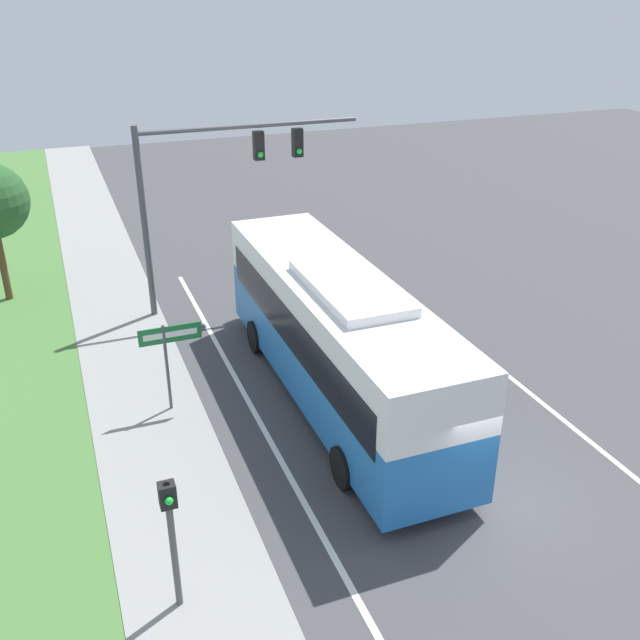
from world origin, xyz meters
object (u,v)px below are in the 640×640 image
bus (336,332)px  street_sign (169,349)px  signal_gantry (213,176)px  pedestrian_signal (171,525)px

bus → street_sign: bearing=167.0°
signal_gantry → street_sign: size_ratio=2.90×
street_sign → bus: bearing=-13.0°
pedestrian_signal → signal_gantry: bearing=72.9°
pedestrian_signal → street_sign: bearing=80.1°
bus → signal_gantry: signal_gantry is taller
bus → pedestrian_signal: bearing=-133.6°
signal_gantry → pedestrian_signal: signal_gantry is taller
signal_gantry → pedestrian_signal: (-3.80, -12.35, -2.62)m
signal_gantry → street_sign: (-2.68, -5.93, -2.69)m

